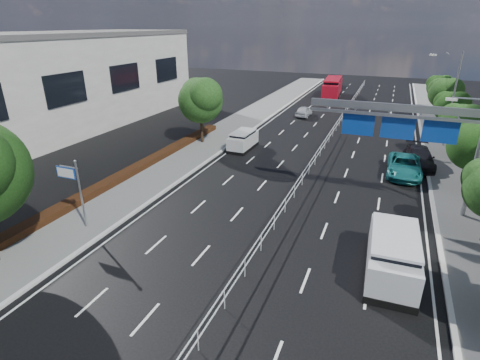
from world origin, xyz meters
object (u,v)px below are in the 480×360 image
(parked_car_dark, at_px, (419,157))
(white_minivan, at_px, (243,140))
(near_car_silver, at_px, (304,111))
(near_car_dark, at_px, (333,82))
(red_bus, at_px, (332,87))
(pedestrian_b, at_px, (458,148))
(parked_car_teal, at_px, (405,166))
(toilet_sign, at_px, (73,182))
(overhead_gantry, at_px, (411,125))
(silver_minivan, at_px, (392,255))

(parked_car_dark, bearing_deg, white_minivan, 179.62)
(white_minivan, bearing_deg, near_car_silver, 82.90)
(near_car_dark, bearing_deg, near_car_silver, 93.98)
(red_bus, xyz_separation_m, near_car_dark, (-1.69, 11.97, -0.77))
(pedestrian_b, bearing_deg, parked_car_teal, 52.49)
(toilet_sign, height_order, parked_car_teal, toilet_sign)
(near_car_silver, bearing_deg, pedestrian_b, 147.41)
(near_car_dark, height_order, parked_car_teal, near_car_dark)
(overhead_gantry, height_order, silver_minivan, overhead_gantry)
(near_car_dark, distance_m, silver_minivan, 60.19)
(white_minivan, bearing_deg, red_bus, 84.72)
(toilet_sign, xyz_separation_m, parked_car_teal, (18.09, 16.35, -2.17))
(silver_minivan, height_order, pedestrian_b, silver_minivan)
(near_car_dark, relative_size, pedestrian_b, 3.03)
(overhead_gantry, relative_size, near_car_dark, 1.99)
(toilet_sign, bearing_deg, overhead_gantry, 29.60)
(parked_car_teal, bearing_deg, near_car_silver, 124.93)
(white_minivan, bearing_deg, overhead_gantry, -27.50)
(near_car_silver, xyz_separation_m, parked_car_dark, (13.40, -14.84, 0.11))
(red_bus, height_order, parked_car_dark, red_bus)
(silver_minivan, bearing_deg, near_car_silver, 108.12)
(white_minivan, xyz_separation_m, near_car_dark, (1.83, 43.22, -0.02))
(overhead_gantry, bearing_deg, silver_minivan, -91.72)
(red_bus, distance_m, silver_minivan, 48.13)
(toilet_sign, xyz_separation_m, overhead_gantry, (17.69, 10.05, 2.66))
(white_minivan, xyz_separation_m, pedestrian_b, (18.99, 4.58, 0.12))
(overhead_gantry, bearing_deg, near_car_dark, 103.61)
(parked_car_dark, bearing_deg, red_bus, 107.35)
(red_bus, distance_m, near_car_dark, 12.12)
(white_minivan, bearing_deg, pedestrian_b, 14.71)
(silver_minivan, distance_m, pedestrian_b, 20.94)
(white_minivan, height_order, parked_car_dark, white_minivan)
(near_car_dark, xyz_separation_m, parked_car_teal, (12.73, -44.66, -0.08))
(red_bus, distance_m, near_car_silver, 15.27)
(near_car_silver, distance_m, parked_car_teal, 21.35)
(near_car_dark, height_order, silver_minivan, silver_minivan)
(overhead_gantry, bearing_deg, near_car_silver, 116.46)
(overhead_gantry, relative_size, red_bus, 0.97)
(toilet_sign, height_order, white_minivan, toilet_sign)
(near_car_dark, height_order, pedestrian_b, pedestrian_b)
(red_bus, relative_size, silver_minivan, 1.94)
(near_car_dark, bearing_deg, toilet_sign, 87.91)
(red_bus, height_order, near_car_silver, red_bus)
(overhead_gantry, xyz_separation_m, silver_minivan, (-0.24, -8.00, -4.51))
(white_minivan, xyz_separation_m, near_car_silver, (2.33, 16.05, -0.20))
(overhead_gantry, height_order, red_bus, overhead_gantry)
(overhead_gantry, xyz_separation_m, red_bus, (-10.65, 38.99, -3.99))
(white_minivan, relative_size, parked_car_dark, 0.76)
(near_car_dark, xyz_separation_m, silver_minivan, (12.10, -58.96, 0.24))
(white_minivan, bearing_deg, parked_car_dark, 5.53)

